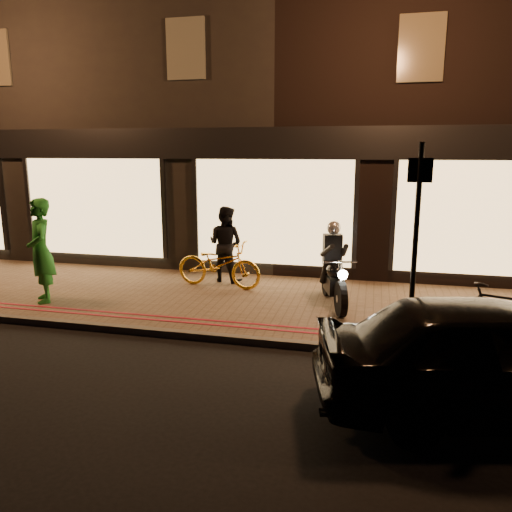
{
  "coord_description": "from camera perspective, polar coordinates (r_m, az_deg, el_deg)",
  "views": [
    {
      "loc": [
        2.24,
        -7.13,
        3.01
      ],
      "look_at": [
        0.17,
        1.56,
        1.1
      ],
      "focal_mm": 35.0,
      "sensor_mm": 36.0,
      "label": 1
    }
  ],
  "objects": [
    {
      "name": "ground",
      "position": [
        8.06,
        -3.82,
        -9.9
      ],
      "size": [
        90.0,
        90.0,
        0.0
      ],
      "primitive_type": "plane",
      "color": "black",
      "rests_on": "ground"
    },
    {
      "name": "sidewalk",
      "position": [
        9.86,
        -0.38,
        -5.36
      ],
      "size": [
        50.0,
        4.0,
        0.12
      ],
      "primitive_type": "cube",
      "color": "brown",
      "rests_on": "ground"
    },
    {
      "name": "kerb_stone",
      "position": [
        8.08,
        -3.72,
        -9.37
      ],
      "size": [
        50.0,
        0.14,
        0.12
      ],
      "primitive_type": "cube",
      "color": "#59544C",
      "rests_on": "ground"
    },
    {
      "name": "red_kerb_lines",
      "position": [
        8.51,
        -2.73,
        -7.79
      ],
      "size": [
        50.0,
        0.26,
        0.01
      ],
      "color": "maroon",
      "rests_on": "sidewalk"
    },
    {
      "name": "building_row",
      "position": [
        16.32,
        5.7,
        16.35
      ],
      "size": [
        48.0,
        10.11,
        8.5
      ],
      "color": "black",
      "rests_on": "ground"
    },
    {
      "name": "motorcycle",
      "position": [
        9.5,
        8.86,
        -1.95
      ],
      "size": [
        0.76,
        1.9,
        1.59
      ],
      "rotation": [
        0.0,
        0.0,
        0.28
      ],
      "color": "black",
      "rests_on": "sidewalk"
    },
    {
      "name": "sign_post",
      "position": [
        7.75,
        17.82,
        2.47
      ],
      "size": [
        0.35,
        0.09,
        3.0
      ],
      "rotation": [
        0.0,
        0.0,
        -0.11
      ],
      "color": "black",
      "rests_on": "sidewalk"
    },
    {
      "name": "bicycle_gold",
      "position": [
        10.66,
        -4.27,
        -0.94
      ],
      "size": [
        1.97,
        0.9,
        1.0
      ],
      "primitive_type": "imported",
      "rotation": [
        0.0,
        0.0,
        1.44
      ],
      "color": "gold",
      "rests_on": "sidewalk"
    },
    {
      "name": "bicycle_dark",
      "position": [
        8.26,
        25.7,
        -6.16
      ],
      "size": [
        1.64,
        0.93,
        0.95
      ],
      "primitive_type": "imported",
      "rotation": [
        0.0,
        0.0,
        1.25
      ],
      "color": "black",
      "rests_on": "sidewalk"
    },
    {
      "name": "person_green",
      "position": [
        10.37,
        -23.38,
        0.56
      ],
      "size": [
        0.84,
        0.87,
        2.0
      ],
      "primitive_type": "imported",
      "rotation": [
        0.0,
        0.0,
        -0.88
      ],
      "color": "#207B28",
      "rests_on": "sidewalk"
    },
    {
      "name": "person_dark",
      "position": [
        11.08,
        -3.51,
        1.38
      ],
      "size": [
        0.95,
        0.83,
        1.68
      ],
      "primitive_type": "imported",
      "rotation": [
        0.0,
        0.0,
        2.88
      ],
      "color": "black",
      "rests_on": "sidewalk"
    },
    {
      "name": "parked_car",
      "position": [
        6.41,
        25.9,
        -10.28
      ],
      "size": [
        4.39,
        2.51,
        1.41
      ],
      "primitive_type": "imported",
      "rotation": [
        0.0,
        0.0,
        1.79
      ],
      "color": "black",
      "rests_on": "ground"
    }
  ]
}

